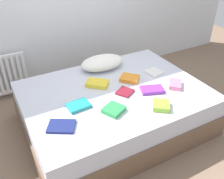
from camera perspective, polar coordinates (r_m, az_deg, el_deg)
ground_plane at (r=3.05m, az=0.45°, el=-8.04°), size 8.00×8.00×0.00m
bed at (r=2.90m, az=0.48°, el=-4.34°), size 2.00×1.50×0.50m
radiator at (r=3.61m, az=-23.86°, el=2.86°), size 0.65×0.04×0.56m
pillow at (r=3.17m, az=-2.25°, el=6.18°), size 0.56×0.35×0.16m
textbook_navy at (r=2.30m, az=-11.47°, el=-8.22°), size 0.30×0.28×0.02m
textbook_green at (r=2.43m, az=0.40°, el=-4.59°), size 0.25×0.24×0.04m
textbook_teal at (r=2.51m, az=-7.67°, el=-3.64°), size 0.23×0.18×0.03m
textbook_orange at (r=2.93m, az=4.03°, el=2.53°), size 0.27×0.27×0.05m
textbook_purple at (r=2.76m, az=9.13°, el=-0.05°), size 0.29×0.23×0.04m
textbook_pink at (r=2.90m, az=14.25°, el=1.16°), size 0.23×0.24×0.05m
textbook_lime at (r=2.52m, az=11.14°, el=-3.60°), size 0.23×0.24×0.05m
textbook_yellow at (r=2.83m, az=-3.36°, el=1.41°), size 0.29×0.28×0.05m
textbook_white at (r=3.11m, az=9.54°, el=3.92°), size 0.20×0.20×0.03m
textbook_maroon at (r=2.71m, az=2.97°, el=-0.55°), size 0.23×0.22×0.02m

